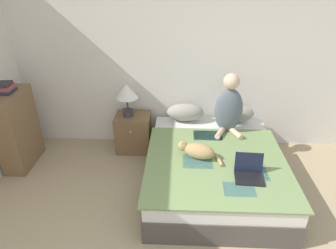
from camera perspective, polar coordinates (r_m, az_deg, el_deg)
wall_back at (r=4.13m, az=4.22°, el=12.27°), size 5.80×0.05×2.55m
bed at (r=3.69m, az=8.67°, el=-8.33°), size 1.58×1.91×0.46m
pillow_near at (r=4.18m, az=3.31°, el=2.33°), size 0.51×0.24×0.25m
pillow_far at (r=4.25m, az=12.66°, el=2.10°), size 0.51×0.24×0.25m
person_sitting at (r=3.89m, az=11.54°, el=3.31°), size 0.37×0.35×0.79m
cat_tabby at (r=3.40m, az=5.61°, el=-4.96°), size 0.51×0.31×0.18m
laptop_open at (r=3.24m, az=15.17°, el=-8.86°), size 0.30×0.28×0.23m
nightstand at (r=4.33m, az=-6.61°, el=-1.50°), size 0.48×0.41×0.55m
table_lamp at (r=4.06m, az=-7.89°, el=5.93°), size 0.30×0.30×0.47m
bookshelf at (r=4.34m, az=-26.77°, el=-0.87°), size 0.29×0.64×1.03m
book_stack_top at (r=4.12m, az=-28.59°, el=6.15°), size 0.20×0.23×0.13m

